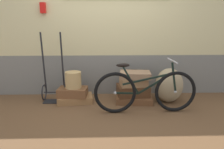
{
  "coord_description": "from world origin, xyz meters",
  "views": [
    {
      "loc": [
        -0.06,
        -3.62,
        1.46
      ],
      "look_at": [
        0.06,
        0.17,
        0.56
      ],
      "focal_mm": 34.35,
      "sensor_mm": 36.0,
      "label": 1
    }
  ],
  "objects_px": {
    "burlap_sack": "(169,85)",
    "suitcase_4": "(134,82)",
    "suitcase_0": "(75,99)",
    "suitcase_3": "(133,90)",
    "wicker_basket": "(73,80)",
    "suitcase_1": "(73,92)",
    "bicycle": "(145,91)",
    "luggage_trolley": "(54,86)",
    "suitcase_5": "(135,75)",
    "suitcase_2": "(134,98)"
  },
  "relations": [
    {
      "from": "suitcase_4",
      "to": "suitcase_5",
      "type": "distance_m",
      "value": 0.14
    },
    {
      "from": "suitcase_3",
      "to": "bicycle",
      "type": "bearing_deg",
      "value": -81.56
    },
    {
      "from": "suitcase_5",
      "to": "luggage_trolley",
      "type": "bearing_deg",
      "value": -178.53
    },
    {
      "from": "suitcase_3",
      "to": "luggage_trolley",
      "type": "height_order",
      "value": "luggage_trolley"
    },
    {
      "from": "suitcase_2",
      "to": "suitcase_1",
      "type": "bearing_deg",
      "value": -173.67
    },
    {
      "from": "suitcase_1",
      "to": "bicycle",
      "type": "distance_m",
      "value": 1.38
    },
    {
      "from": "suitcase_4",
      "to": "wicker_basket",
      "type": "distance_m",
      "value": 1.13
    },
    {
      "from": "suitcase_0",
      "to": "suitcase_2",
      "type": "distance_m",
      "value": 1.13
    },
    {
      "from": "suitcase_0",
      "to": "suitcase_4",
      "type": "distance_m",
      "value": 1.16
    },
    {
      "from": "suitcase_3",
      "to": "suitcase_4",
      "type": "relative_size",
      "value": 1.19
    },
    {
      "from": "suitcase_3",
      "to": "suitcase_5",
      "type": "height_order",
      "value": "suitcase_5"
    },
    {
      "from": "suitcase_4",
      "to": "wicker_basket",
      "type": "bearing_deg",
      "value": 173.59
    },
    {
      "from": "suitcase_3",
      "to": "suitcase_5",
      "type": "relative_size",
      "value": 1.03
    },
    {
      "from": "luggage_trolley",
      "to": "bicycle",
      "type": "distance_m",
      "value": 1.77
    },
    {
      "from": "luggage_trolley",
      "to": "burlap_sack",
      "type": "relative_size",
      "value": 2.02
    },
    {
      "from": "wicker_basket",
      "to": "luggage_trolley",
      "type": "distance_m",
      "value": 0.43
    },
    {
      "from": "suitcase_1",
      "to": "suitcase_4",
      "type": "bearing_deg",
      "value": 4.1
    },
    {
      "from": "suitcase_5",
      "to": "suitcase_4",
      "type": "bearing_deg",
      "value": 179.66
    },
    {
      "from": "suitcase_0",
      "to": "suitcase_3",
      "type": "relative_size",
      "value": 1.11
    },
    {
      "from": "luggage_trolley",
      "to": "burlap_sack",
      "type": "height_order",
      "value": "luggage_trolley"
    },
    {
      "from": "suitcase_1",
      "to": "suitcase_5",
      "type": "distance_m",
      "value": 1.22
    },
    {
      "from": "suitcase_5",
      "to": "wicker_basket",
      "type": "distance_m",
      "value": 1.16
    },
    {
      "from": "bicycle",
      "to": "suitcase_1",
      "type": "bearing_deg",
      "value": 158.54
    },
    {
      "from": "wicker_basket",
      "to": "luggage_trolley",
      "type": "height_order",
      "value": "luggage_trolley"
    },
    {
      "from": "bicycle",
      "to": "suitcase_2",
      "type": "bearing_deg",
      "value": 102.34
    },
    {
      "from": "suitcase_3",
      "to": "wicker_basket",
      "type": "relative_size",
      "value": 1.89
    },
    {
      "from": "bicycle",
      "to": "suitcase_3",
      "type": "bearing_deg",
      "value": 104.36
    },
    {
      "from": "wicker_basket",
      "to": "bicycle",
      "type": "height_order",
      "value": "bicycle"
    },
    {
      "from": "suitcase_2",
      "to": "suitcase_5",
      "type": "relative_size",
      "value": 1.19
    },
    {
      "from": "suitcase_0",
      "to": "suitcase_1",
      "type": "height_order",
      "value": "suitcase_1"
    },
    {
      "from": "suitcase_3",
      "to": "wicker_basket",
      "type": "xyz_separation_m",
      "value": [
        -1.13,
        -0.02,
        0.22
      ]
    },
    {
      "from": "bicycle",
      "to": "burlap_sack",
      "type": "bearing_deg",
      "value": 41.66
    },
    {
      "from": "suitcase_2",
      "to": "suitcase_5",
      "type": "distance_m",
      "value": 0.47
    },
    {
      "from": "suitcase_5",
      "to": "bicycle",
      "type": "relative_size",
      "value": 0.33
    },
    {
      "from": "suitcase_4",
      "to": "wicker_basket",
      "type": "height_order",
      "value": "wicker_basket"
    },
    {
      "from": "suitcase_2",
      "to": "suitcase_3",
      "type": "height_order",
      "value": "suitcase_3"
    },
    {
      "from": "suitcase_1",
      "to": "suitcase_3",
      "type": "xyz_separation_m",
      "value": [
        1.14,
        0.03,
        0.01
      ]
    },
    {
      "from": "suitcase_5",
      "to": "suitcase_0",
      "type": "bearing_deg",
      "value": -175.03
    },
    {
      "from": "suitcase_3",
      "to": "suitcase_4",
      "type": "height_order",
      "value": "suitcase_4"
    },
    {
      "from": "suitcase_1",
      "to": "suitcase_3",
      "type": "distance_m",
      "value": 1.14
    },
    {
      "from": "suitcase_0",
      "to": "luggage_trolley",
      "type": "xyz_separation_m",
      "value": [
        -0.41,
        0.1,
        0.23
      ]
    },
    {
      "from": "suitcase_3",
      "to": "luggage_trolley",
      "type": "xyz_separation_m",
      "value": [
        -1.51,
        0.1,
        0.07
      ]
    },
    {
      "from": "suitcase_0",
      "to": "suitcase_5",
      "type": "relative_size",
      "value": 1.14
    },
    {
      "from": "suitcase_0",
      "to": "suitcase_3",
      "type": "xyz_separation_m",
      "value": [
        1.1,
        0.01,
        0.15
      ]
    },
    {
      "from": "burlap_sack",
      "to": "suitcase_4",
      "type": "bearing_deg",
      "value": 177.31
    },
    {
      "from": "bicycle",
      "to": "suitcase_4",
      "type": "bearing_deg",
      "value": 104.28
    },
    {
      "from": "suitcase_4",
      "to": "burlap_sack",
      "type": "relative_size",
      "value": 0.75
    },
    {
      "from": "burlap_sack",
      "to": "luggage_trolley",
      "type": "bearing_deg",
      "value": 176.06
    },
    {
      "from": "suitcase_3",
      "to": "luggage_trolley",
      "type": "relative_size",
      "value": 0.44
    },
    {
      "from": "luggage_trolley",
      "to": "burlap_sack",
      "type": "xyz_separation_m",
      "value": [
        2.19,
        -0.15,
        0.03
      ]
    }
  ]
}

